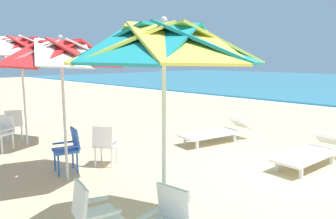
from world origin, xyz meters
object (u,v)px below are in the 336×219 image
at_px(sun_lounger_1, 311,152).
at_px(beach_umbrella_0, 164,47).
at_px(beach_umbrella_1, 61,55).
at_px(sun_lounger_2, 216,132).
at_px(plastic_chair_1, 92,213).
at_px(plastic_chair_4, 3,131).
at_px(beach_umbrella_2, 21,49).
at_px(plastic_chair_5, 14,123).
at_px(plastic_chair_2, 105,143).
at_px(plastic_chair_3, 69,147).

bearing_deg(sun_lounger_1, beach_umbrella_0, -92.03).
height_order(beach_umbrella_1, sun_lounger_1, beach_umbrella_1).
bearing_deg(sun_lounger_2, sun_lounger_1, -2.63).
distance_m(plastic_chair_1, plastic_chair_4, 5.21).
xyz_separation_m(beach_umbrella_1, sun_lounger_1, (2.79, 4.04, -1.99)).
relative_size(beach_umbrella_0, sun_lounger_1, 1.21).
bearing_deg(sun_lounger_1, sun_lounger_2, 177.37).
bearing_deg(beach_umbrella_2, plastic_chair_5, -177.89).
distance_m(beach_umbrella_2, plastic_chair_4, 2.04).
height_order(plastic_chair_1, plastic_chair_4, same).
height_order(plastic_chair_1, plastic_chair_2, same).
distance_m(plastic_chair_5, sun_lounger_1, 7.46).
bearing_deg(plastic_chair_4, sun_lounger_1, 36.76).
height_order(beach_umbrella_0, beach_umbrella_1, beach_umbrella_0).
bearing_deg(plastic_chair_2, plastic_chair_5, -170.11).
distance_m(plastic_chair_1, plastic_chair_2, 3.07).
xyz_separation_m(plastic_chair_1, plastic_chair_2, (-2.49, 1.79, 0.00)).
bearing_deg(plastic_chair_5, plastic_chair_2, 9.89).
bearing_deg(plastic_chair_1, plastic_chair_4, 172.79).
height_order(beach_umbrella_1, plastic_chair_2, beach_umbrella_1).
bearing_deg(beach_umbrella_1, plastic_chair_2, 101.24).
xyz_separation_m(plastic_chair_1, sun_lounger_1, (0.49, 4.89, -0.22)).
bearing_deg(beach_umbrella_1, beach_umbrella_2, 172.80).
bearing_deg(plastic_chair_4, beach_umbrella_0, 1.29).
bearing_deg(beach_umbrella_0, beach_umbrella_1, 178.49).
distance_m(plastic_chair_5, sun_lounger_2, 5.50).
relative_size(plastic_chair_3, beach_umbrella_2, 0.31).
relative_size(plastic_chair_2, beach_umbrella_2, 0.31).
height_order(beach_umbrella_2, sun_lounger_2, beach_umbrella_2).
bearing_deg(plastic_chair_4, sun_lounger_2, 54.18).
bearing_deg(plastic_chair_5, plastic_chair_1, -11.19).
relative_size(beach_umbrella_0, plastic_chair_5, 3.08).
distance_m(beach_umbrella_0, plastic_chair_1, 2.02).
relative_size(plastic_chair_1, sun_lounger_2, 0.39).
bearing_deg(plastic_chair_1, sun_lounger_1, 84.25).
distance_m(beach_umbrella_1, sun_lounger_2, 4.61).
xyz_separation_m(beach_umbrella_2, sun_lounger_1, (5.67, 3.67, -2.17)).
bearing_deg(plastic_chair_1, plastic_chair_2, 144.20).
distance_m(beach_umbrella_1, plastic_chair_2, 2.02).
bearing_deg(sun_lounger_1, plastic_chair_5, -150.23).
height_order(plastic_chair_5, sun_lounger_2, plastic_chair_5).
height_order(beach_umbrella_0, plastic_chair_2, beach_umbrella_0).
relative_size(plastic_chair_2, plastic_chair_4, 1.00).
xyz_separation_m(beach_umbrella_0, beach_umbrella_2, (-5.53, 0.43, 0.13)).
bearing_deg(sun_lounger_1, plastic_chair_3, -130.09).
relative_size(beach_umbrella_1, plastic_chair_3, 3.02).
bearing_deg(plastic_chair_5, plastic_chair_4, -33.15).
relative_size(plastic_chair_3, plastic_chair_5, 1.00).
relative_size(beach_umbrella_2, plastic_chair_5, 3.24).
bearing_deg(beach_umbrella_1, plastic_chair_4, -176.13).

